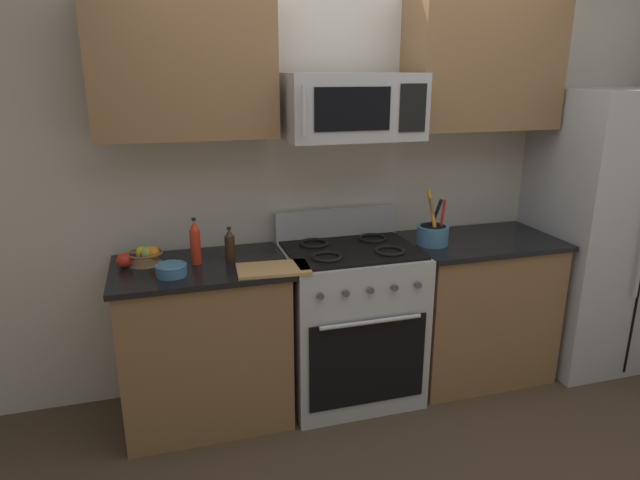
{
  "coord_description": "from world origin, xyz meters",
  "views": [
    {
      "loc": [
        -1.02,
        -2.17,
        1.89
      ],
      "look_at": [
        -0.22,
        0.54,
        1.03
      ],
      "focal_mm": 31.15,
      "sensor_mm": 36.0,
      "label": 1
    }
  ],
  "objects_px": {
    "apple_loose": "(124,260)",
    "refrigerator": "(604,230)",
    "microwave": "(352,106)",
    "prep_bowl": "(171,270)",
    "fruit_basket": "(146,256)",
    "cutting_board": "(273,269)",
    "bottle_soy": "(230,245)",
    "bottle_hot_sauce": "(195,243)",
    "range_oven": "(350,321)",
    "utensil_crock": "(433,234)"
  },
  "relations": [
    {
      "from": "range_oven",
      "to": "refrigerator",
      "type": "height_order",
      "value": "refrigerator"
    },
    {
      "from": "fruit_basket",
      "to": "microwave",
      "type": "bearing_deg",
      "value": -4.06
    },
    {
      "from": "range_oven",
      "to": "prep_bowl",
      "type": "height_order",
      "value": "range_oven"
    },
    {
      "from": "microwave",
      "to": "cutting_board",
      "type": "height_order",
      "value": "microwave"
    },
    {
      "from": "cutting_board",
      "to": "bottle_soy",
      "type": "relative_size",
      "value": 2.03
    },
    {
      "from": "refrigerator",
      "to": "apple_loose",
      "type": "bearing_deg",
      "value": 178.33
    },
    {
      "from": "utensil_crock",
      "to": "fruit_basket",
      "type": "distance_m",
      "value": 1.62
    },
    {
      "from": "range_oven",
      "to": "refrigerator",
      "type": "relative_size",
      "value": 0.61
    },
    {
      "from": "utensil_crock",
      "to": "microwave",
      "type": "bearing_deg",
      "value": 174.96
    },
    {
      "from": "microwave",
      "to": "bottle_soy",
      "type": "bearing_deg",
      "value": 178.5
    },
    {
      "from": "fruit_basket",
      "to": "prep_bowl",
      "type": "distance_m",
      "value": 0.26
    },
    {
      "from": "refrigerator",
      "to": "apple_loose",
      "type": "distance_m",
      "value": 2.97
    },
    {
      "from": "cutting_board",
      "to": "bottle_hot_sauce",
      "type": "distance_m",
      "value": 0.44
    },
    {
      "from": "bottle_hot_sauce",
      "to": "utensil_crock",
      "type": "bearing_deg",
      "value": -1.95
    },
    {
      "from": "utensil_crock",
      "to": "apple_loose",
      "type": "distance_m",
      "value": 1.73
    },
    {
      "from": "range_oven",
      "to": "apple_loose",
      "type": "height_order",
      "value": "range_oven"
    },
    {
      "from": "fruit_basket",
      "to": "apple_loose",
      "type": "xyz_separation_m",
      "value": [
        -0.11,
        -0.04,
        -0.0
      ]
    },
    {
      "from": "fruit_basket",
      "to": "bottle_hot_sauce",
      "type": "bearing_deg",
      "value": -16.84
    },
    {
      "from": "cutting_board",
      "to": "bottle_soy",
      "type": "distance_m",
      "value": 0.31
    },
    {
      "from": "utensil_crock",
      "to": "prep_bowl",
      "type": "xyz_separation_m",
      "value": [
        -1.5,
        -0.1,
        -0.03
      ]
    },
    {
      "from": "range_oven",
      "to": "utensil_crock",
      "type": "height_order",
      "value": "utensil_crock"
    },
    {
      "from": "bottle_soy",
      "to": "cutting_board",
      "type": "bearing_deg",
      "value": -51.39
    },
    {
      "from": "bottle_soy",
      "to": "bottle_hot_sauce",
      "type": "bearing_deg",
      "value": -175.08
    },
    {
      "from": "range_oven",
      "to": "cutting_board",
      "type": "distance_m",
      "value": 0.69
    },
    {
      "from": "range_oven",
      "to": "microwave",
      "type": "distance_m",
      "value": 1.24
    },
    {
      "from": "bottle_soy",
      "to": "bottle_hot_sauce",
      "type": "xyz_separation_m",
      "value": [
        -0.18,
        -0.02,
        0.03
      ]
    },
    {
      "from": "cutting_board",
      "to": "refrigerator",
      "type": "bearing_deg",
      "value": 4.46
    },
    {
      "from": "refrigerator",
      "to": "cutting_board",
      "type": "bearing_deg",
      "value": -175.54
    },
    {
      "from": "apple_loose",
      "to": "refrigerator",
      "type": "bearing_deg",
      "value": -1.67
    },
    {
      "from": "bottle_hot_sauce",
      "to": "fruit_basket",
      "type": "bearing_deg",
      "value": 163.16
    },
    {
      "from": "apple_loose",
      "to": "fruit_basket",
      "type": "bearing_deg",
      "value": 18.12
    },
    {
      "from": "microwave",
      "to": "apple_loose",
      "type": "bearing_deg",
      "value": 177.98
    },
    {
      "from": "bottle_soy",
      "to": "prep_bowl",
      "type": "distance_m",
      "value": 0.36
    },
    {
      "from": "microwave",
      "to": "bottle_soy",
      "type": "xyz_separation_m",
      "value": [
        -0.68,
        0.02,
        -0.72
      ]
    },
    {
      "from": "apple_loose",
      "to": "bottle_hot_sauce",
      "type": "bearing_deg",
      "value": -6.44
    },
    {
      "from": "microwave",
      "to": "fruit_basket",
      "type": "distance_m",
      "value": 1.35
    },
    {
      "from": "fruit_basket",
      "to": "cutting_board",
      "type": "bearing_deg",
      "value": -25.44
    },
    {
      "from": "bottle_hot_sauce",
      "to": "microwave",
      "type": "bearing_deg",
      "value": -0.14
    },
    {
      "from": "microwave",
      "to": "cutting_board",
      "type": "relative_size",
      "value": 1.95
    },
    {
      "from": "range_oven",
      "to": "cutting_board",
      "type": "height_order",
      "value": "range_oven"
    },
    {
      "from": "fruit_basket",
      "to": "cutting_board",
      "type": "xyz_separation_m",
      "value": [
        0.62,
        -0.3,
        -0.03
      ]
    },
    {
      "from": "prep_bowl",
      "to": "apple_loose",
      "type": "bearing_deg",
      "value": 140.45
    },
    {
      "from": "prep_bowl",
      "to": "range_oven",
      "type": "bearing_deg",
      "value": 6.92
    },
    {
      "from": "range_oven",
      "to": "bottle_soy",
      "type": "bearing_deg",
      "value": 176.29
    },
    {
      "from": "refrigerator",
      "to": "cutting_board",
      "type": "xyz_separation_m",
      "value": [
        -2.23,
        -0.17,
        0.02
      ]
    },
    {
      "from": "cutting_board",
      "to": "prep_bowl",
      "type": "relative_size",
      "value": 2.36
    },
    {
      "from": "refrigerator",
      "to": "apple_loose",
      "type": "height_order",
      "value": "refrigerator"
    },
    {
      "from": "fruit_basket",
      "to": "prep_bowl",
      "type": "height_order",
      "value": "fruit_basket"
    },
    {
      "from": "microwave",
      "to": "prep_bowl",
      "type": "bearing_deg",
      "value": -171.6
    },
    {
      "from": "cutting_board",
      "to": "fruit_basket",
      "type": "bearing_deg",
      "value": 154.56
    }
  ]
}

